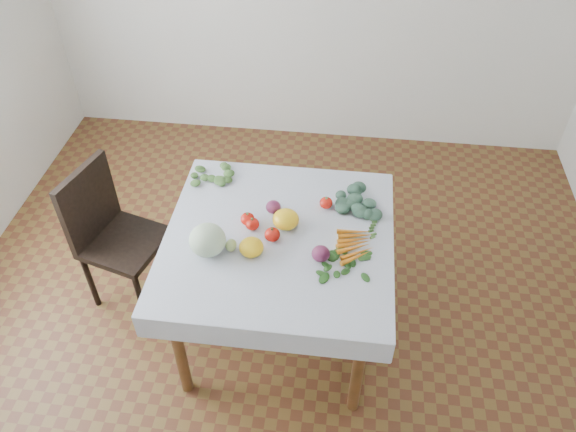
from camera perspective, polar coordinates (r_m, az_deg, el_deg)
name	(u,v)px	position (r m, az deg, el deg)	size (l,w,h in m)	color
ground	(280,328)	(3.35, -0.81, -11.27)	(4.00, 4.00, 0.00)	brown
table	(279,251)	(2.84, -0.94, -3.57)	(1.00, 1.00, 0.75)	brown
tablecloth	(279,237)	(2.77, -0.96, -2.16)	(1.12, 1.12, 0.01)	silver
chair	(110,229)	(3.31, -17.65, -1.25)	(0.50, 0.50, 0.90)	black
cabbage	(207,240)	(2.67, -8.18, -2.43)	(0.17, 0.17, 0.16)	#B4C6A6
tomato_a	(252,224)	(2.79, -3.64, -0.81)	(0.07, 0.07, 0.06)	red
tomato_b	(326,203)	(2.91, 3.89, 1.34)	(0.07, 0.07, 0.06)	red
tomato_c	(248,219)	(2.82, -4.13, -0.30)	(0.07, 0.07, 0.06)	red
tomato_d	(272,235)	(2.73, -1.61, -1.90)	(0.08, 0.08, 0.07)	red
heirloom_back	(286,219)	(2.79, -0.22, -0.35)	(0.13, 0.13, 0.09)	yellow
heirloom_front	(251,247)	(2.67, -3.75, -3.18)	(0.12, 0.12, 0.08)	yellow
onion_a	(273,207)	(2.88, -1.50, 0.93)	(0.08, 0.08, 0.07)	#55183D
onion_b	(321,254)	(2.64, 3.34, -3.84)	(0.09, 0.09, 0.07)	#55183D
tomatillo_cluster	(240,247)	(2.69, -4.91, -3.16)	(0.13, 0.11, 0.05)	#AAC270
carrot_bunch	(355,244)	(2.73, 6.80, -2.83)	(0.18, 0.26, 0.03)	orange
kale_bunch	(360,199)	(2.97, 7.34, 1.74)	(0.30, 0.28, 0.04)	#385C46
basil_bunch	(348,265)	(2.65, 6.14, -4.95)	(0.24, 0.20, 0.01)	#23551A
dill_bunch	(216,174)	(3.14, -7.34, 4.27)	(0.22, 0.22, 0.02)	#487435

